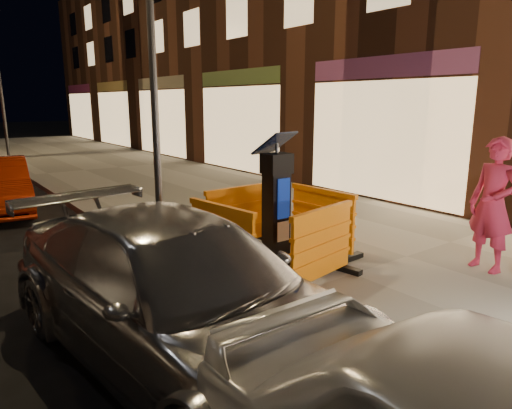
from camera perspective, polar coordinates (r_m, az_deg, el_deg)
ground_plane at (r=5.58m, az=-0.44°, el=-14.06°), size 120.00×120.00×0.00m
sidewalk at (r=7.58m, az=18.27°, el=-6.71°), size 6.00×60.00×0.15m
kerb at (r=5.55m, az=-0.44°, el=-13.37°), size 0.30×60.00×0.15m
parking_kiosk at (r=6.64m, az=2.55°, el=0.16°), size 0.63×0.63×1.84m
barrier_front at (r=6.07m, az=8.23°, el=-5.16°), size 1.39×0.77×1.03m
barrier_back at (r=7.47m, az=-2.10°, el=-1.61°), size 1.34×0.60×1.03m
barrier_kerbside at (r=6.21m, az=-4.31°, el=-4.65°), size 0.71×1.38×1.03m
barrier_bldgside at (r=7.36m, az=8.26°, el=-1.96°), size 0.62×1.35×1.03m
car_silver at (r=4.90m, az=-9.21°, el=-18.32°), size 2.53×5.07×1.41m
car_red at (r=12.17m, az=-29.33°, el=-0.83°), size 1.74×3.90×1.24m
man at (r=7.20m, az=27.50°, el=-0.04°), size 0.55×0.75×1.90m
street_lamp_mid at (r=7.73m, az=-12.82°, el=17.16°), size 0.12×0.12×6.00m
street_lamp_far at (r=22.25m, az=-29.32°, el=12.82°), size 0.12×0.12×6.00m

